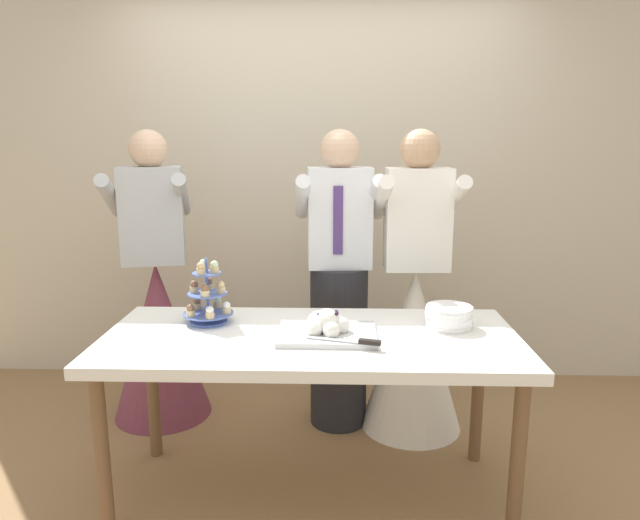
{
  "coord_description": "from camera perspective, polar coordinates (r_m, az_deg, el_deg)",
  "views": [
    {
      "loc": [
        0.11,
        -2.36,
        1.61
      ],
      "look_at": [
        0.04,
        0.15,
        1.07
      ],
      "focal_mm": 32.11,
      "sensor_mm": 36.0,
      "label": 1
    }
  ],
  "objects": [
    {
      "name": "cupcake_stand",
      "position": [
        2.68,
        -11.13,
        -3.78
      ],
      "size": [
        0.23,
        0.23,
        0.31
      ],
      "color": "#4C66B2",
      "rests_on": "dessert_table"
    },
    {
      "name": "person_groom",
      "position": [
        3.19,
        1.89,
        -3.7
      ],
      "size": [
        0.49,
        0.52,
        1.66
      ],
      "color": "#232328",
      "rests_on": "ground_plane"
    },
    {
      "name": "ground_plane",
      "position": [
        2.85,
        -0.85,
        -22.29
      ],
      "size": [
        8.0,
        8.0,
        0.0
      ],
      "primitive_type": "plane",
      "color": "olive"
    },
    {
      "name": "person_bride",
      "position": [
        3.22,
        9.31,
        -6.72
      ],
      "size": [
        0.56,
        0.56,
        1.66
      ],
      "color": "white",
      "rests_on": "ground_plane"
    },
    {
      "name": "plate_stack",
      "position": [
        2.65,
        12.72,
        -5.53
      ],
      "size": [
        0.21,
        0.21,
        0.1
      ],
      "color": "white",
      "rests_on": "dessert_table"
    },
    {
      "name": "main_cake_tray",
      "position": [
        2.47,
        0.7,
        -6.81
      ],
      "size": [
        0.43,
        0.33,
        0.12
      ],
      "color": "silver",
      "rests_on": "dessert_table"
    },
    {
      "name": "rear_wall",
      "position": [
        3.82,
        0.04,
        9.61
      ],
      "size": [
        5.2,
        0.1,
        2.9
      ],
      "primitive_type": "cube",
      "color": "beige",
      "rests_on": "ground_plane"
    },
    {
      "name": "person_guest",
      "position": [
        3.45,
        -15.8,
        -5.76
      ],
      "size": [
        0.58,
        0.57,
        1.66
      ],
      "color": "brown",
      "rests_on": "ground_plane"
    },
    {
      "name": "dessert_table",
      "position": [
        2.53,
        -0.9,
        -9.03
      ],
      "size": [
        1.8,
        0.8,
        0.78
      ],
      "color": "white",
      "rests_on": "ground_plane"
    }
  ]
}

